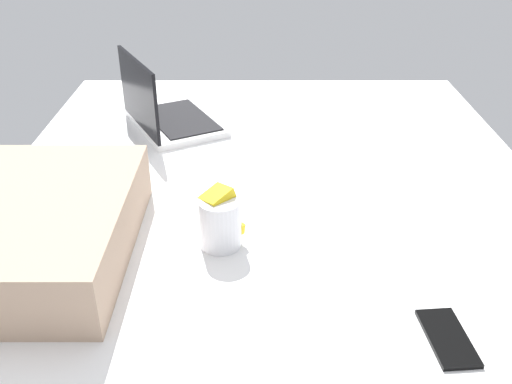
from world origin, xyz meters
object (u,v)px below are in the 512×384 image
snack_cup (220,221)px  cell_phone (447,338)px  laptop (166,114)px  pillow (41,227)px

snack_cup → cell_phone: snack_cup is taller
laptop → cell_phone: bearing=-174.4°
cell_phone → pillow: (25.34, 77.05, 6.10)cm
laptop → pillow: bearing=138.8°
laptop → pillow: (-67.25, 16.13, 2.09)cm
laptop → snack_cup: size_ratio=3.03×
cell_phone → pillow: size_ratio=0.27×
snack_cup → pillow: 36.81cm
snack_cup → cell_phone: bearing=-125.3°
laptop → snack_cup: 67.25cm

